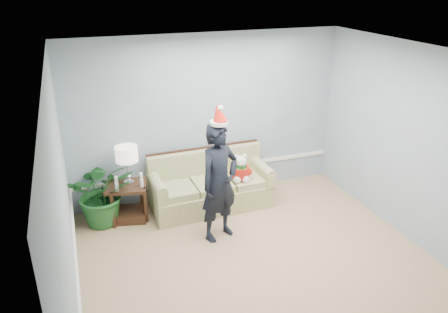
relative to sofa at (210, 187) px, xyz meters
The scene contains 10 objects.
room_shell 2.34m from the sofa, 86.94° to the right, with size 4.54×5.04×2.74m.
wainscot_trim 1.41m from the sofa, 139.21° to the right, with size 4.49×4.99×0.06m.
sofa is the anchor object (origin of this frame).
side_table 1.33m from the sofa, behind, with size 0.70×0.63×0.58m.
table_lamp 1.46m from the sofa, behind, with size 0.33×0.33×0.59m.
candle_pair 1.35m from the sofa, behind, with size 0.42×0.06×0.22m.
houseplant 1.69m from the sofa, behind, with size 0.94×0.81×1.04m, color #195221.
man 1.08m from the sofa, 99.96° to the right, with size 0.62×0.41×1.71m, color black.
santa_hat 1.76m from the sofa, 100.11° to the right, with size 0.32×0.34×0.29m.
teddy_bear 0.59m from the sofa, 25.38° to the right, with size 0.33×0.34×0.45m.
Camera 1 is at (-2.05, -3.91, 3.53)m, focal length 35.00 mm.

